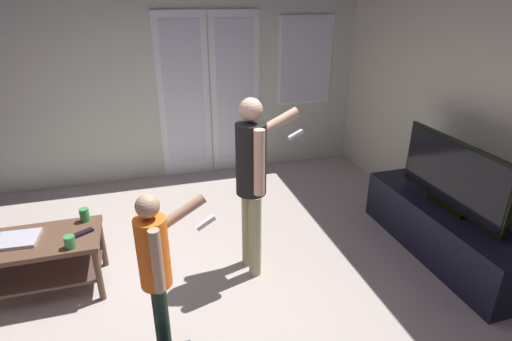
% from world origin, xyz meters
% --- Properties ---
extents(ground_plane, '(5.71, 5.48, 0.02)m').
position_xyz_m(ground_plane, '(0.00, 0.00, -0.01)').
color(ground_plane, '#AFA299').
extents(wall_back_with_doors, '(5.71, 0.09, 2.56)m').
position_xyz_m(wall_back_with_doors, '(0.12, 2.71, 1.25)').
color(wall_back_with_doors, silver).
rests_on(wall_back_with_doors, ground_plane).
extents(wall_right_plain, '(0.06, 5.48, 2.53)m').
position_xyz_m(wall_right_plain, '(2.82, 0.00, 1.26)').
color(wall_right_plain, beige).
rests_on(wall_right_plain, ground_plane).
extents(coffee_table, '(0.94, 0.54, 0.51)m').
position_xyz_m(coffee_table, '(-1.03, 0.57, 0.37)').
color(coffee_table, brown).
rests_on(coffee_table, ground_plane).
extents(tv_stand, '(0.49, 1.78, 0.49)m').
position_xyz_m(tv_stand, '(2.46, 0.11, 0.24)').
color(tv_stand, black).
rests_on(tv_stand, ground_plane).
extents(flat_screen_tv, '(0.08, 1.23, 0.65)m').
position_xyz_m(flat_screen_tv, '(2.45, 0.11, 0.82)').
color(flat_screen_tv, black).
rests_on(flat_screen_tv, tv_stand).
extents(person_adult, '(0.67, 0.48, 1.57)m').
position_xyz_m(person_adult, '(0.70, 0.39, 0.94)').
color(person_adult, tan).
rests_on(person_adult, ground_plane).
extents(person_child, '(0.52, 0.38, 1.23)m').
position_xyz_m(person_child, '(-0.14, -0.36, 0.74)').
color(person_child, '#1B2D1F').
rests_on(person_child, ground_plane).
extents(laptop_closed, '(0.33, 0.28, 0.03)m').
position_xyz_m(laptop_closed, '(-1.17, 0.58, 0.52)').
color(laptop_closed, '#B3B3C0').
rests_on(laptop_closed, coffee_table).
extents(cup_near_edge, '(0.08, 0.08, 0.10)m').
position_xyz_m(cup_near_edge, '(-0.76, 0.38, 0.55)').
color(cup_near_edge, '#3B8E48').
rests_on(cup_near_edge, coffee_table).
extents(cup_by_laptop, '(0.08, 0.08, 0.12)m').
position_xyz_m(cup_by_laptop, '(-0.68, 0.76, 0.56)').
color(cup_by_laptop, '#369144').
rests_on(cup_by_laptop, coffee_table).
extents(tv_remote_black, '(0.17, 0.13, 0.02)m').
position_xyz_m(tv_remote_black, '(-0.69, 0.55, 0.52)').
color(tv_remote_black, black).
rests_on(tv_remote_black, coffee_table).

